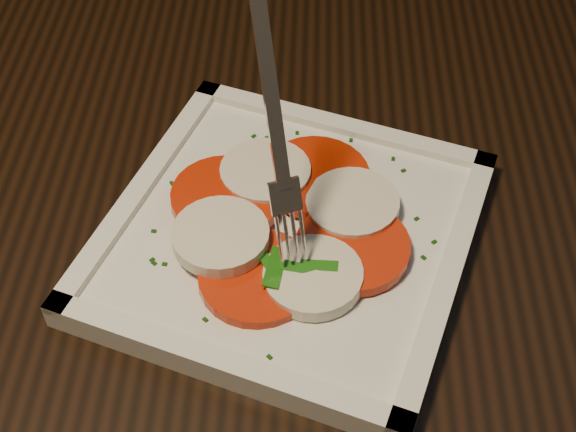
% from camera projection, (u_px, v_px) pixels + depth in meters
% --- Properties ---
extents(ground, '(6.00, 6.00, 0.00)m').
position_uv_depth(ground, '(391.00, 404.00, 1.31)').
color(ground, black).
rests_on(ground, ground).
extents(table, '(1.26, 0.89, 0.75)m').
position_uv_depth(table, '(385.00, 251.00, 0.68)').
color(table, black).
rests_on(table, ground).
extents(plate, '(0.32, 0.32, 0.01)m').
position_uv_depth(plate, '(288.00, 238.00, 0.55)').
color(plate, silver).
rests_on(plate, table).
extents(caprese_salad, '(0.19, 0.21, 0.02)m').
position_uv_depth(caprese_salad, '(288.00, 222.00, 0.54)').
color(caprese_salad, red).
rests_on(caprese_salad, plate).
extents(fork, '(0.05, 0.08, 0.17)m').
position_uv_depth(fork, '(271.00, 117.00, 0.47)').
color(fork, white).
rests_on(fork, caprese_salad).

